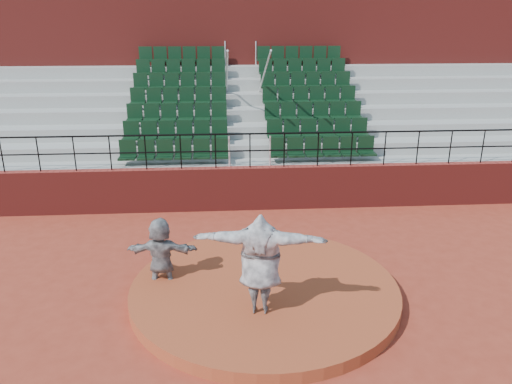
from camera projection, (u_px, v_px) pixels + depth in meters
ground at (264, 295)px, 10.37m from camera, size 90.00×90.00×0.00m
pitchers_mound at (264, 290)px, 10.33m from camera, size 5.50×5.50×0.25m
pitching_rubber at (264, 280)px, 10.42m from camera, size 0.60×0.15×0.03m
boundary_wall at (250, 188)px, 14.86m from camera, size 24.00×0.30×1.30m
wall_railing at (250, 143)px, 14.40m from camera, size 24.04×0.05×1.03m
seating_deck at (244, 135)px, 18.03m from camera, size 24.00×5.97×4.63m
press_box_facade at (239, 65)px, 21.06m from camera, size 24.00×3.00×7.10m
pitcher at (260, 264)px, 9.07m from camera, size 2.47×1.02×1.95m
fielder at (161, 254)px, 10.37m from camera, size 1.52×0.59×1.60m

